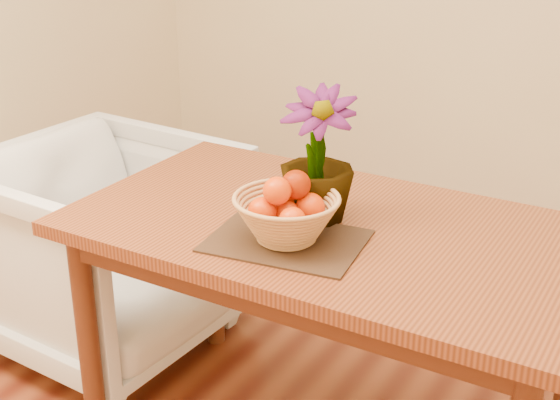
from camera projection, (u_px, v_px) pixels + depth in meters
The scene contains 6 objects.
table at pixel (329, 252), 2.13m from camera, with size 1.40×0.80×0.75m.
placemat at pixel (286, 241), 1.99m from camera, with size 0.39×0.29×0.01m, color #342012.
wicker_basket at pixel (287, 220), 1.96m from camera, with size 0.27×0.27×0.11m.
orange_pile at pixel (288, 201), 1.95m from camera, with size 0.16×0.16×0.13m.
potted_plant at pixel (317, 156), 2.05m from camera, with size 0.20×0.20×0.36m, color #1D4D16.
armchair at pixel (106, 239), 2.78m from camera, with size 0.80×0.75×0.83m, color #7C6356.
Camera 1 is at (0.85, -1.41, 1.62)m, focal length 50.00 mm.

